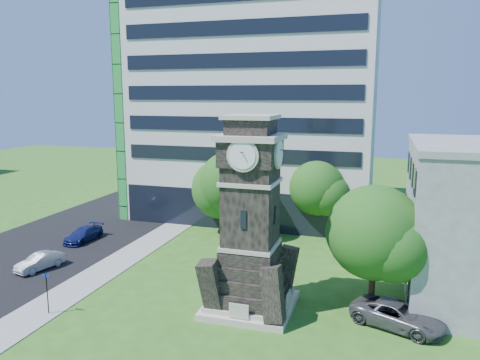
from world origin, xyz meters
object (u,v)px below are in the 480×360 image
(clock_tower, at_px, (251,228))
(car_street_mid, at_px, (40,262))
(car_east_lot, at_px, (398,315))
(street_sign, at_px, (47,289))
(park_bench, at_px, (221,304))
(car_street_north, at_px, (83,234))

(clock_tower, height_order, car_street_mid, clock_tower)
(car_street_mid, height_order, car_east_lot, car_east_lot)
(car_street_mid, relative_size, street_sign, 1.43)
(car_east_lot, relative_size, park_bench, 2.82)
(park_bench, bearing_deg, clock_tower, 41.73)
(car_street_north, xyz_separation_m, street_sign, (6.94, -13.30, 1.03))
(clock_tower, relative_size, car_street_north, 2.79)
(car_east_lot, bearing_deg, car_street_north, 93.84)
(street_sign, bearing_deg, car_street_mid, 135.32)
(clock_tower, bearing_deg, park_bench, -147.68)
(car_street_north, relative_size, street_sign, 1.65)
(park_bench, bearing_deg, car_east_lot, 15.72)
(car_east_lot, xyz_separation_m, street_sign, (-20.61, -4.68, 0.92))
(car_street_north, bearing_deg, car_east_lot, -15.49)
(street_sign, bearing_deg, clock_tower, 23.29)
(car_east_lot, distance_m, street_sign, 21.16)
(clock_tower, distance_m, car_east_lot, 10.00)
(clock_tower, relative_size, car_street_mid, 3.21)
(car_street_mid, distance_m, car_street_north, 7.26)
(car_street_mid, xyz_separation_m, car_street_north, (-1.17, 7.17, 0.01))
(car_east_lot, bearing_deg, street_sign, 124.01)
(car_street_mid, xyz_separation_m, park_bench, (15.84, -2.62, -0.11))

